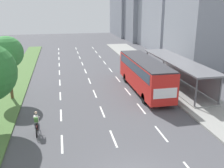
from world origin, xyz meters
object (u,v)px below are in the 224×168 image
Objects in this scene: median_tree_third at (7,53)px; cyclist at (37,124)px; bus at (144,72)px; bus_shelter at (179,70)px.

cyclist is at bearing -69.54° from median_tree_third.
cyclist is at bearing -143.92° from bus.
bus_shelter is at bearing 10.98° from bus.
median_tree_third reaches higher than bus.
cyclist is (-14.72, -8.43, -1.07)m from bus_shelter.
bus_shelter is 16.99m from cyclist.
bus is at bearing -0.51° from median_tree_third.
median_tree_third is at bearing -177.68° from bus_shelter.
bus is 13.55m from median_tree_third.
bus_shelter is at bearing 2.32° from median_tree_third.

